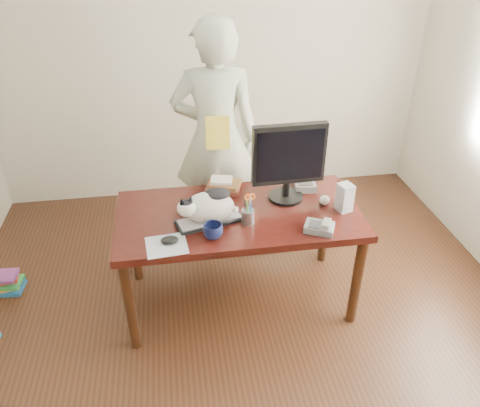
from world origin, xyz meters
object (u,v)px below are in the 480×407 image
(coffee_mug, at_px, (213,231))
(person, at_px, (216,139))
(cat, at_px, (207,206))
(calculator, at_px, (304,184))
(keyboard, at_px, (209,220))
(speaker, at_px, (345,197))
(book_stack, at_px, (223,185))
(book_pile_b, at_px, (5,282))
(mouse, at_px, (170,240))
(pen_cup, at_px, (248,215))
(monitor, at_px, (289,159))
(desk, at_px, (237,224))
(phone, at_px, (320,227))
(baseball, at_px, (325,200))

(coffee_mug, height_order, person, person)
(cat, height_order, person, person)
(coffee_mug, height_order, calculator, coffee_mug)
(keyboard, distance_m, speaker, 0.90)
(book_stack, distance_m, person, 0.51)
(cat, xyz_separation_m, book_pile_b, (-1.51, 0.44, -0.80))
(mouse, distance_m, book_stack, 0.70)
(pen_cup, height_order, book_pile_b, pen_cup)
(pen_cup, xyz_separation_m, calculator, (0.48, 0.38, -0.03))
(coffee_mug, distance_m, book_pile_b, 1.79)
(coffee_mug, bearing_deg, pen_cup, 28.40)
(monitor, height_order, person, person)
(coffee_mug, relative_size, person, 0.06)
(calculator, bearing_deg, coffee_mug, -137.00)
(cat, bearing_deg, coffee_mug, -98.43)
(keyboard, bearing_deg, cat, -171.64)
(desk, relative_size, coffee_mug, 13.31)
(desk, xyz_separation_m, phone, (0.46, -0.36, 0.17))
(mouse, xyz_separation_m, person, (0.40, 1.07, 0.16))
(coffee_mug, height_order, phone, coffee_mug)
(phone, xyz_separation_m, book_pile_b, (-2.19, 0.63, -0.70))
(speaker, bearing_deg, cat, 164.84)
(cat, height_order, mouse, cat)
(coffee_mug, bearing_deg, book_pile_b, 158.43)
(cat, relative_size, person, 0.22)
(mouse, distance_m, phone, 0.92)
(keyboard, height_order, phone, phone)
(coffee_mug, distance_m, book_stack, 0.57)
(keyboard, height_order, person, person)
(mouse, height_order, person, person)
(desk, height_order, baseball, baseball)
(phone, bearing_deg, book_pile_b, -169.64)
(coffee_mug, xyz_separation_m, book_pile_b, (-1.53, 0.60, -0.73))
(keyboard, bearing_deg, mouse, -158.31)
(keyboard, relative_size, speaker, 2.36)
(speaker, relative_size, book_stack, 0.70)
(coffee_mug, distance_m, baseball, 0.82)
(baseball, bearing_deg, monitor, 156.48)
(cat, distance_m, book_stack, 0.43)
(mouse, relative_size, book_pile_b, 0.45)
(desk, bearing_deg, pen_cup, -79.26)
(calculator, bearing_deg, cat, -147.37)
(pen_cup, bearing_deg, monitor, 37.62)
(monitor, distance_m, person, 0.81)
(speaker, height_order, baseball, speaker)
(cat, height_order, baseball, cat)
(mouse, distance_m, calculator, 1.11)
(desk, xyz_separation_m, mouse, (-0.46, -0.35, 0.17))
(pen_cup, xyz_separation_m, coffee_mug, (-0.23, -0.13, -0.01))
(coffee_mug, bearing_deg, cat, 96.41)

